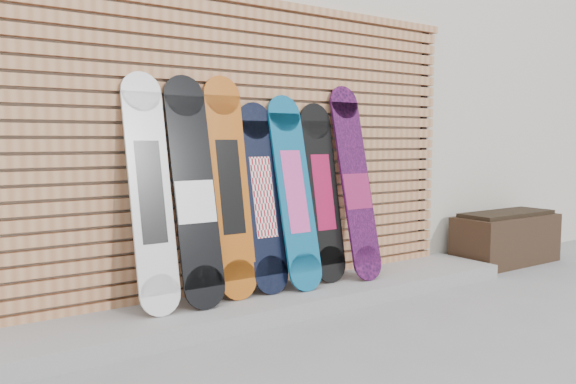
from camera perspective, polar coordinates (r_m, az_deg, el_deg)
name	(u,v)px	position (r m, az deg, el deg)	size (l,w,h in m)	color
ground	(333,335)	(3.69, 4.60, -14.29)	(80.00, 80.00, 0.00)	gray
building	(181,92)	(6.79, -10.86, 9.94)	(12.00, 5.00, 3.60)	beige
concrete_step	(258,304)	(4.12, -3.09, -11.30)	(4.60, 0.70, 0.12)	gray
slat_wall	(237,144)	(4.21, -5.22, 4.87)	(4.26, 0.08, 2.29)	#B2734A
planter_box	(506,238)	(6.07, 21.26, -4.37)	(1.16, 0.48, 0.52)	black
snowboard_0	(150,192)	(3.73, -13.81, 0.00)	(0.27, 0.34, 1.57)	silver
snowboard_1	(194,192)	(3.83, -9.50, 0.01)	(0.29, 0.37, 1.57)	black
snowboard_2	(230,187)	(3.99, -5.92, 0.53)	(0.29, 0.30, 1.58)	#AF5412
snowboard_3	(263,197)	(4.13, -2.58, -0.53)	(0.28, 0.31, 1.40)	black
snowboard_4	(295,192)	(4.23, 0.67, 0.05)	(0.29, 0.38, 1.47)	#0D5881
snowboard_5	(323,192)	(4.46, 3.54, -0.02)	(0.29, 0.29, 1.42)	black
snowboard_6	(356,183)	(4.59, 6.89, 0.91)	(0.28, 0.40, 1.57)	black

